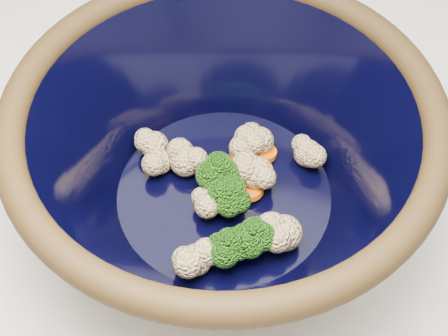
% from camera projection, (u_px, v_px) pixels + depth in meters
% --- Properties ---
extents(counter, '(1.20, 1.20, 0.90)m').
position_uv_depth(counter, '(226.00, 319.00, 1.05)').
color(counter, silver).
rests_on(counter, ground).
extents(mixing_bowl, '(0.42, 0.42, 0.17)m').
position_uv_depth(mixing_bowl, '(224.00, 157.00, 0.57)').
color(mixing_bowl, black).
rests_on(mixing_bowl, counter).
extents(vegetable_pile, '(0.18, 0.18, 0.05)m').
position_uv_depth(vegetable_pile, '(232.00, 190.00, 0.59)').
color(vegetable_pile, '#608442').
rests_on(vegetable_pile, mixing_bowl).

